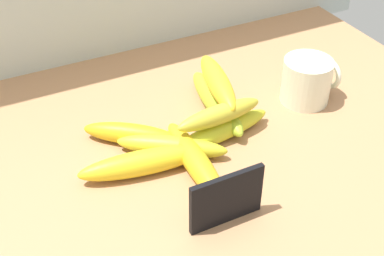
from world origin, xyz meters
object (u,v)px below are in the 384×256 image
(banana_2, at_px, (131,134))
(banana_4, at_px, (221,131))
(banana_0, at_px, (193,162))
(banana_5, at_px, (172,146))
(chalkboard_sign, at_px, (226,201))
(banana_3, at_px, (217,102))
(banana_7, at_px, (218,82))
(coffee_mug, at_px, (307,81))
(banana_1, at_px, (142,163))
(banana_6, at_px, (219,114))

(banana_2, xyz_separation_m, banana_4, (0.14, -0.06, -0.00))
(banana_0, bearing_deg, banana_5, 105.03)
(chalkboard_sign, distance_m, banana_0, 0.11)
(banana_2, bearing_deg, banana_3, 4.53)
(banana_4, bearing_deg, banana_7, 66.22)
(banana_7, bearing_deg, banana_4, -113.78)
(coffee_mug, height_order, banana_2, coffee_mug)
(banana_0, relative_size, banana_1, 1.03)
(chalkboard_sign, bearing_deg, banana_4, 62.87)
(banana_4, bearing_deg, coffee_mug, 9.77)
(coffee_mug, distance_m, banana_7, 0.17)
(coffee_mug, relative_size, banana_2, 0.65)
(banana_5, relative_size, banana_7, 1.01)
(banana_0, distance_m, banana_4, 0.09)
(banana_2, bearing_deg, banana_7, 5.51)
(banana_5, distance_m, banana_6, 0.09)
(banana_2, xyz_separation_m, banana_7, (0.17, 0.02, 0.04))
(chalkboard_sign, height_order, banana_2, chalkboard_sign)
(chalkboard_sign, distance_m, coffee_mug, 0.34)
(chalkboard_sign, xyz_separation_m, banana_4, (0.08, 0.16, -0.02))
(banana_0, xyz_separation_m, banana_1, (-0.07, 0.03, 0.00))
(banana_6, bearing_deg, coffee_mug, 9.10)
(banana_2, bearing_deg, banana_5, -51.22)
(banana_0, bearing_deg, coffee_mug, 17.22)
(coffee_mug, height_order, banana_4, coffee_mug)
(banana_0, bearing_deg, banana_2, 119.06)
(banana_1, bearing_deg, banana_0, -23.99)
(banana_1, height_order, banana_3, banana_3)
(banana_0, relative_size, banana_2, 1.27)
(banana_5, bearing_deg, banana_0, -74.97)
(banana_3, bearing_deg, banana_6, -115.95)
(banana_5, relative_size, banana_6, 1.16)
(banana_1, relative_size, banana_6, 1.28)
(banana_3, xyz_separation_m, banana_6, (-0.03, -0.07, 0.03))
(banana_2, distance_m, banana_3, 0.17)
(banana_5, xyz_separation_m, banana_7, (0.12, 0.08, 0.04))
(banana_0, height_order, banana_6, banana_6)
(banana_2, relative_size, banana_6, 1.04)
(banana_6, xyz_separation_m, banana_7, (0.04, 0.07, 0.01))
(chalkboard_sign, bearing_deg, banana_0, 86.86)
(coffee_mug, relative_size, banana_0, 0.51)
(banana_5, distance_m, banana_7, 0.15)
(banana_0, distance_m, banana_2, 0.13)
(coffee_mug, relative_size, banana_3, 0.51)
(banana_4, bearing_deg, banana_3, 67.02)
(coffee_mug, height_order, banana_0, coffee_mug)
(banana_4, height_order, banana_5, same)
(banana_1, bearing_deg, banana_4, 7.35)
(banana_6, bearing_deg, banana_1, -171.78)
(banana_0, xyz_separation_m, banana_6, (0.07, 0.05, 0.03))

